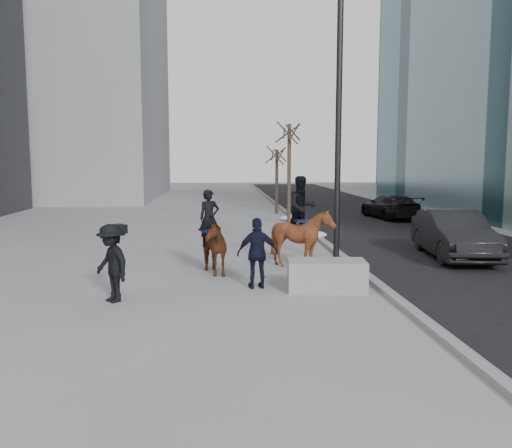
{
  "coord_description": "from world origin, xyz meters",
  "views": [
    {
      "loc": [
        -0.96,
        -12.78,
        3.2
      ],
      "look_at": [
        0.0,
        1.2,
        1.5
      ],
      "focal_mm": 38.0,
      "sensor_mm": 36.0,
      "label": 1
    }
  ],
  "objects": [
    {
      "name": "feeder",
      "position": [
        -0.02,
        0.35,
        0.88
      ],
      "size": [
        1.07,
        0.91,
        1.75
      ],
      "color": "black",
      "rests_on": "ground"
    },
    {
      "name": "mounted_right",
      "position": [
        1.47,
        2.8,
        1.08
      ],
      "size": [
        1.8,
        1.93,
        2.69
      ],
      "color": "#451E0D",
      "rests_on": "ground"
    },
    {
      "name": "car_far",
      "position": [
        8.19,
        15.55,
        0.66
      ],
      "size": [
        2.4,
        4.72,
        1.31
      ],
      "primitive_type": "imported",
      "rotation": [
        0.0,
        0.0,
        3.27
      ],
      "color": "black",
      "rests_on": "ground"
    },
    {
      "name": "tree_far",
      "position": [
        2.4,
        18.54,
        2.07
      ],
      "size": [
        1.2,
        1.2,
        4.13
      ],
      "primitive_type": null,
      "color": "#392B21",
      "rests_on": "ground"
    },
    {
      "name": "camera_crew",
      "position": [
        -3.36,
        -0.72,
        0.89
      ],
      "size": [
        1.23,
        1.29,
        1.75
      ],
      "color": "black",
      "rests_on": "ground"
    },
    {
      "name": "snow_piles",
      "position": [
        2.7,
        10.9,
        0.16
      ],
      "size": [
        1.3,
        7.1,
        0.33
      ],
      "color": "silver",
      "rests_on": "ground"
    },
    {
      "name": "curb",
      "position": [
        3.0,
        10.0,
        0.06
      ],
      "size": [
        0.25,
        90.0,
        0.12
      ],
      "primitive_type": "cube",
      "color": "gray",
      "rests_on": "ground"
    },
    {
      "name": "tree_near",
      "position": [
        2.4,
        13.03,
        2.68
      ],
      "size": [
        1.2,
        1.2,
        5.37
      ],
      "primitive_type": null,
      "color": "#3C2B23",
      "rests_on": "ground"
    },
    {
      "name": "lamppost",
      "position": [
        2.6,
        3.5,
        4.99
      ],
      "size": [
        0.25,
        2.26,
        9.09
      ],
      "color": "black",
      "rests_on": "ground"
    },
    {
      "name": "road",
      "position": [
        7.0,
        10.0,
        0.01
      ],
      "size": [
        8.0,
        90.0,
        0.01
      ],
      "primitive_type": "cube",
      "color": "black",
      "rests_on": "ground"
    },
    {
      "name": "planter",
      "position": [
        1.64,
        -0.04,
        0.37
      ],
      "size": [
        1.95,
        1.1,
        0.75
      ],
      "primitive_type": "cube",
      "rotation": [
        0.0,
        0.0,
        -0.09
      ],
      "color": "#99999C",
      "rests_on": "ground"
    },
    {
      "name": "car_near",
      "position": [
        6.6,
        4.03,
        0.77
      ],
      "size": [
        2.14,
        4.84,
        1.54
      ],
      "primitive_type": "imported",
      "rotation": [
        0.0,
        0.0,
        -0.11
      ],
      "color": "black",
      "rests_on": "ground"
    },
    {
      "name": "mounted_left",
      "position": [
        -1.23,
        2.15,
        0.87
      ],
      "size": [
        1.41,
        1.99,
        2.34
      ],
      "color": "#521F10",
      "rests_on": "ground"
    },
    {
      "name": "ground",
      "position": [
        0.0,
        0.0,
        0.0
      ],
      "size": [
        120.0,
        120.0,
        0.0
      ],
      "primitive_type": "plane",
      "color": "gray",
      "rests_on": "ground"
    }
  ]
}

